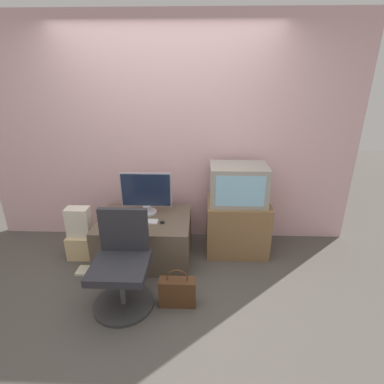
{
  "coord_description": "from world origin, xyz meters",
  "views": [
    {
      "loc": [
        0.4,
        -2.15,
        1.99
      ],
      "look_at": [
        0.29,
        0.94,
        0.74
      ],
      "focal_mm": 28.0,
      "sensor_mm": 36.0,
      "label": 1
    }
  ],
  "objects_px": {
    "keyboard": "(142,221)",
    "crt_tv": "(238,184)",
    "office_chair": "(122,267)",
    "book": "(86,270)",
    "main_monitor": "(146,193)",
    "cardboard_box_lower": "(82,246)",
    "mouse": "(162,222)",
    "handbag": "(177,292)"
  },
  "relations": [
    {
      "from": "keyboard",
      "to": "mouse",
      "type": "bearing_deg",
      "value": -5.66
    },
    {
      "from": "office_chair",
      "to": "main_monitor",
      "type": "bearing_deg",
      "value": 84.66
    },
    {
      "from": "crt_tv",
      "to": "book",
      "type": "bearing_deg",
      "value": -163.0
    },
    {
      "from": "book",
      "to": "handbag",
      "type": "bearing_deg",
      "value": -23.63
    },
    {
      "from": "crt_tv",
      "to": "cardboard_box_lower",
      "type": "distance_m",
      "value": 1.91
    },
    {
      "from": "mouse",
      "to": "cardboard_box_lower",
      "type": "bearing_deg",
      "value": 174.09
    },
    {
      "from": "mouse",
      "to": "book",
      "type": "distance_m",
      "value": 0.98
    },
    {
      "from": "main_monitor",
      "to": "crt_tv",
      "type": "bearing_deg",
      "value": 2.95
    },
    {
      "from": "crt_tv",
      "to": "office_chair",
      "type": "bearing_deg",
      "value": -140.07
    },
    {
      "from": "keyboard",
      "to": "mouse",
      "type": "distance_m",
      "value": 0.23
    },
    {
      "from": "main_monitor",
      "to": "mouse",
      "type": "relative_size",
      "value": 10.49
    },
    {
      "from": "keyboard",
      "to": "handbag",
      "type": "xyz_separation_m",
      "value": [
        0.43,
        -0.66,
        -0.36
      ]
    },
    {
      "from": "main_monitor",
      "to": "mouse",
      "type": "height_order",
      "value": "main_monitor"
    },
    {
      "from": "keyboard",
      "to": "handbag",
      "type": "distance_m",
      "value": 0.87
    },
    {
      "from": "main_monitor",
      "to": "office_chair",
      "type": "bearing_deg",
      "value": -95.34
    },
    {
      "from": "main_monitor",
      "to": "cardboard_box_lower",
      "type": "xyz_separation_m",
      "value": [
        -0.74,
        -0.16,
        -0.6
      ]
    },
    {
      "from": "office_chair",
      "to": "book",
      "type": "bearing_deg",
      "value": 141.48
    },
    {
      "from": "book",
      "to": "keyboard",
      "type": "bearing_deg",
      "value": 19.94
    },
    {
      "from": "office_chair",
      "to": "cardboard_box_lower",
      "type": "height_order",
      "value": "office_chair"
    },
    {
      "from": "book",
      "to": "crt_tv",
      "type": "bearing_deg",
      "value": 17.0
    },
    {
      "from": "crt_tv",
      "to": "handbag",
      "type": "height_order",
      "value": "crt_tv"
    },
    {
      "from": "keyboard",
      "to": "crt_tv",
      "type": "xyz_separation_m",
      "value": [
        1.04,
        0.28,
        0.34
      ]
    },
    {
      "from": "cardboard_box_lower",
      "to": "handbag",
      "type": "bearing_deg",
      "value": -32.63
    },
    {
      "from": "office_chair",
      "to": "cardboard_box_lower",
      "type": "distance_m",
      "value": 1.0
    },
    {
      "from": "mouse",
      "to": "crt_tv",
      "type": "height_order",
      "value": "crt_tv"
    },
    {
      "from": "mouse",
      "to": "book",
      "type": "bearing_deg",
      "value": -166.73
    },
    {
      "from": "office_chair",
      "to": "mouse",
      "type": "bearing_deg",
      "value": 65.09
    },
    {
      "from": "main_monitor",
      "to": "handbag",
      "type": "height_order",
      "value": "main_monitor"
    },
    {
      "from": "keyboard",
      "to": "mouse",
      "type": "relative_size",
      "value": 6.43
    },
    {
      "from": "office_chair",
      "to": "crt_tv",
      "type": "bearing_deg",
      "value": 39.93
    },
    {
      "from": "main_monitor",
      "to": "keyboard",
      "type": "height_order",
      "value": "main_monitor"
    },
    {
      "from": "mouse",
      "to": "main_monitor",
      "type": "bearing_deg",
      "value": 128.88
    },
    {
      "from": "main_monitor",
      "to": "handbag",
      "type": "relative_size",
      "value": 1.49
    },
    {
      "from": "main_monitor",
      "to": "keyboard",
      "type": "xyz_separation_m",
      "value": [
        -0.02,
        -0.23,
        -0.23
      ]
    },
    {
      "from": "crt_tv",
      "to": "main_monitor",
      "type": "bearing_deg",
      "value": -177.05
    },
    {
      "from": "main_monitor",
      "to": "book",
      "type": "distance_m",
      "value": 1.05
    },
    {
      "from": "office_chair",
      "to": "book",
      "type": "relative_size",
      "value": 4.76
    },
    {
      "from": "main_monitor",
      "to": "keyboard",
      "type": "distance_m",
      "value": 0.33
    },
    {
      "from": "mouse",
      "to": "office_chair",
      "type": "relative_size",
      "value": 0.06
    },
    {
      "from": "mouse",
      "to": "handbag",
      "type": "bearing_deg",
      "value": -72.12
    },
    {
      "from": "office_chair",
      "to": "handbag",
      "type": "height_order",
      "value": "office_chair"
    },
    {
      "from": "handbag",
      "to": "crt_tv",
      "type": "bearing_deg",
      "value": 57.25
    }
  ]
}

